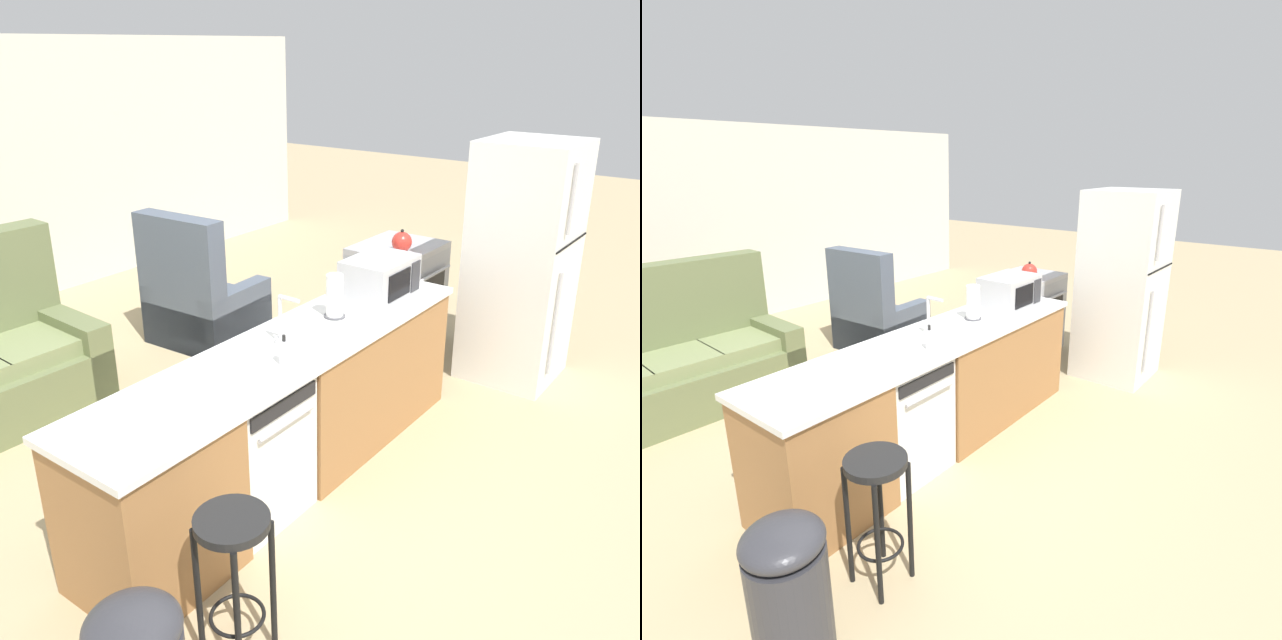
% 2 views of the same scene
% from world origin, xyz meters
% --- Properties ---
extents(ground_plane, '(24.00, 24.00, 0.00)m').
position_xyz_m(ground_plane, '(0.00, 0.00, 0.00)').
color(ground_plane, tan).
extents(kitchen_counter, '(2.94, 0.66, 0.90)m').
position_xyz_m(kitchen_counter, '(0.24, 0.00, 0.42)').
color(kitchen_counter, '#9E6B3D').
rests_on(kitchen_counter, ground_plane).
extents(dishwasher, '(0.58, 0.61, 0.84)m').
position_xyz_m(dishwasher, '(-0.25, -0.00, 0.42)').
color(dishwasher, white).
rests_on(dishwasher, ground_plane).
extents(stove_range, '(0.76, 0.68, 0.90)m').
position_xyz_m(stove_range, '(2.35, 0.55, 0.45)').
color(stove_range, '#A8AAB2').
rests_on(stove_range, ground_plane).
extents(refrigerator, '(0.72, 0.73, 1.87)m').
position_xyz_m(refrigerator, '(2.35, -0.55, 0.94)').
color(refrigerator, white).
rests_on(refrigerator, ground_plane).
extents(microwave, '(0.50, 0.37, 0.28)m').
position_xyz_m(microwave, '(1.14, -0.00, 1.04)').
color(microwave, '#B7B7BC').
rests_on(microwave, kitchen_counter).
extents(sink_faucet, '(0.07, 0.18, 0.30)m').
position_xyz_m(sink_faucet, '(0.15, 0.04, 1.03)').
color(sink_faucet, silver).
rests_on(sink_faucet, kitchen_counter).
extents(paper_towel_roll, '(0.14, 0.14, 0.28)m').
position_xyz_m(paper_towel_roll, '(0.66, 0.03, 1.04)').
color(paper_towel_roll, '#4C4C51').
rests_on(paper_towel_roll, kitchen_counter).
extents(soap_bottle, '(0.06, 0.06, 0.18)m').
position_xyz_m(soap_bottle, '(-0.06, -0.15, 0.97)').
color(soap_bottle, silver).
rests_on(soap_bottle, kitchen_counter).
extents(kettle, '(0.21, 0.17, 0.19)m').
position_xyz_m(kettle, '(2.18, 0.42, 0.99)').
color(kettle, red).
rests_on(kettle, stove_range).
extents(bar_stool, '(0.32, 0.32, 0.74)m').
position_xyz_m(bar_stool, '(-1.03, -0.65, 0.54)').
color(bar_stool, black).
rests_on(bar_stool, ground_plane).
extents(armchair, '(0.85, 0.89, 1.20)m').
position_xyz_m(armchair, '(1.28, 1.94, 0.35)').
color(armchair, '#515B6B').
rests_on(armchair, ground_plane).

